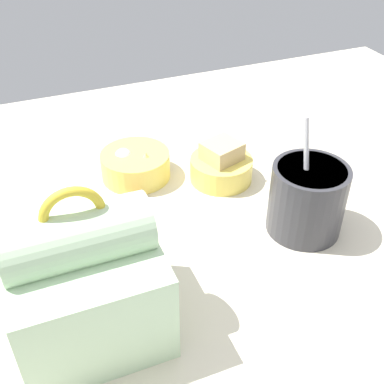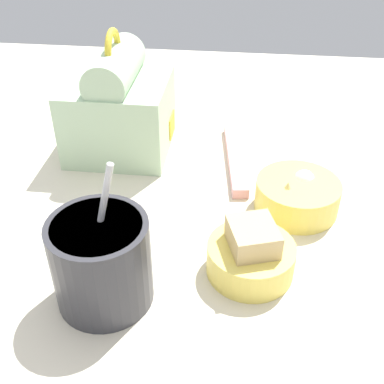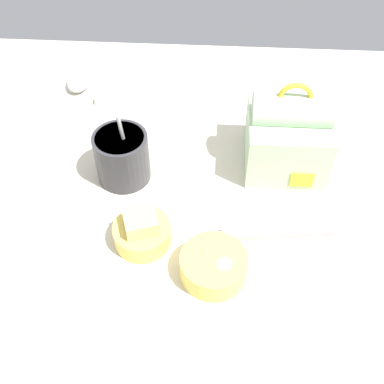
{
  "view_description": "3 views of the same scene",
  "coord_description": "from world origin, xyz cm",
  "px_view_note": "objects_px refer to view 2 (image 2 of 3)",
  "views": [
    {
      "loc": [
        24.47,
        49.36,
        48.69
      ],
      "look_at": [
        3.19,
        -3.22,
        7.0
      ],
      "focal_mm": 45.0,
      "sensor_mm": 36.0,
      "label": 1
    },
    {
      "loc": [
        -47.38,
        -9.12,
        43.9
      ],
      "look_at": [
        3.19,
        -3.22,
        7.0
      ],
      "focal_mm": 45.0,
      "sensor_mm": 36.0,
      "label": 2
    },
    {
      "loc": [
        6.78,
        -62.43,
        74.14
      ],
      "look_at": [
        3.19,
        -3.22,
        7.0
      ],
      "focal_mm": 45.0,
      "sensor_mm": 36.0,
      "label": 3
    }
  ],
  "objects_px": {
    "bento_bowl_snacks": "(297,195)",
    "chopstick_case": "(235,157)",
    "lunch_bag": "(119,107)",
    "soup_cup": "(101,261)",
    "bento_bowl_sandwich": "(251,255)"
  },
  "relations": [
    {
      "from": "bento_bowl_snacks",
      "to": "soup_cup",
      "type": "bearing_deg",
      "value": 130.31
    },
    {
      "from": "soup_cup",
      "to": "bento_bowl_snacks",
      "type": "height_order",
      "value": "soup_cup"
    },
    {
      "from": "soup_cup",
      "to": "chopstick_case",
      "type": "distance_m",
      "value": 0.34
    },
    {
      "from": "lunch_bag",
      "to": "bento_bowl_snacks",
      "type": "distance_m",
      "value": 0.32
    },
    {
      "from": "bento_bowl_snacks",
      "to": "chopstick_case",
      "type": "bearing_deg",
      "value": 37.81
    },
    {
      "from": "bento_bowl_sandwich",
      "to": "lunch_bag",
      "type": "bearing_deg",
      "value": 39.34
    },
    {
      "from": "bento_bowl_snacks",
      "to": "chopstick_case",
      "type": "height_order",
      "value": "bento_bowl_snacks"
    },
    {
      "from": "lunch_bag",
      "to": "chopstick_case",
      "type": "xyz_separation_m",
      "value": [
        -0.02,
        -0.19,
        -0.07
      ]
    },
    {
      "from": "bento_bowl_snacks",
      "to": "lunch_bag",
      "type": "bearing_deg",
      "value": 63.86
    },
    {
      "from": "soup_cup",
      "to": "bento_bowl_snacks",
      "type": "relative_size",
      "value": 1.52
    },
    {
      "from": "lunch_bag",
      "to": "soup_cup",
      "type": "distance_m",
      "value": 0.33
    },
    {
      "from": "bento_bowl_snacks",
      "to": "chopstick_case",
      "type": "xyz_separation_m",
      "value": [
        0.12,
        0.09,
        -0.02
      ]
    },
    {
      "from": "lunch_bag",
      "to": "soup_cup",
      "type": "relative_size",
      "value": 1.14
    },
    {
      "from": "soup_cup",
      "to": "chopstick_case",
      "type": "height_order",
      "value": "soup_cup"
    },
    {
      "from": "lunch_bag",
      "to": "soup_cup",
      "type": "bearing_deg",
      "value": -169.81
    }
  ]
}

